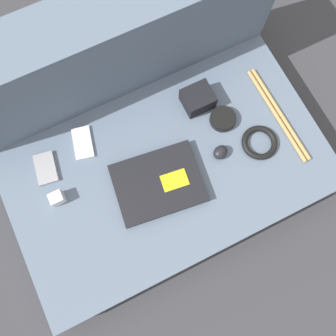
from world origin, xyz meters
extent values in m
plane|color=#38383D|center=(0.00, 0.00, 0.00)|extent=(8.00, 8.00, 0.00)
cube|color=slate|center=(0.00, 0.00, 0.08)|extent=(1.13, 0.66, 0.16)
cube|color=slate|center=(0.00, 0.43, 0.25)|extent=(1.13, 0.20, 0.50)
cube|color=black|center=(-0.05, -0.03, 0.17)|extent=(0.32, 0.26, 0.03)
cube|color=yellow|center=(0.00, -0.05, 0.19)|extent=(0.10, 0.07, 0.00)
ellipsoid|color=black|center=(0.19, -0.03, 0.18)|extent=(0.07, 0.06, 0.04)
cylinder|color=black|center=(0.26, 0.08, 0.17)|extent=(0.10, 0.10, 0.02)
cylinder|color=black|center=(0.26, 0.08, 0.18)|extent=(0.09, 0.09, 0.01)
cube|color=silver|center=(-0.23, 0.22, 0.16)|extent=(0.09, 0.13, 0.01)
cube|color=#99999E|center=(-0.39, 0.19, 0.16)|extent=(0.09, 0.12, 0.01)
cube|color=black|center=(0.21, 0.18, 0.19)|extent=(0.11, 0.10, 0.07)
cube|color=silver|center=(-0.39, 0.07, 0.18)|extent=(0.05, 0.04, 0.05)
torus|color=black|center=(0.34, -0.06, 0.17)|extent=(0.13, 0.13, 0.02)
cylinder|color=tan|center=(0.45, 0.01, 0.16)|extent=(0.02, 0.40, 0.01)
cylinder|color=tan|center=(0.46, 0.01, 0.16)|extent=(0.02, 0.40, 0.01)
camera|label=1|loc=(-0.12, -0.24, 1.29)|focal=35.00mm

